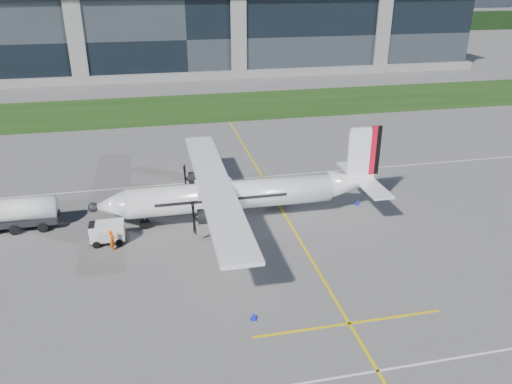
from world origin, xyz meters
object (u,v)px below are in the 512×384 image
Objects in this scene: baggage_tug at (107,233)px; safety_cone_stbdwing at (205,165)px; turboprop_aircraft at (241,179)px; safety_cone_tail at (357,202)px; ground_crew_person at (112,239)px; safety_cone_nose_port at (95,235)px; safety_cone_fwd at (90,235)px; fuel_tanker_truck at (7,215)px; safety_cone_portwing at (254,316)px; safety_cone_nose_stbd at (103,221)px.

safety_cone_stbdwing is at bearing 57.50° from baggage_tug.
turboprop_aircraft is 50.57× the size of safety_cone_tail.
safety_cone_tail is (21.42, 3.68, -0.72)m from ground_crew_person.
safety_cone_nose_port is at bearing -176.43° from safety_cone_tail.
turboprop_aircraft reaches higher than safety_cone_fwd.
fuel_tanker_truck is at bearing 177.11° from safety_cone_tail.
baggage_tug reaches higher than safety_cone_fwd.
turboprop_aircraft is 13.94m from safety_cone_portwing.
turboprop_aircraft is 12.96m from safety_cone_fwd.
safety_cone_portwing and safety_cone_nose_port have the same top height.
safety_cone_nose_stbd is at bearing 101.01° from baggage_tug.
safety_cone_nose_stbd and safety_cone_portwing have the same top height.
safety_cone_tail is 1.00× the size of safety_cone_portwing.
safety_cone_portwing is at bearing -97.44° from turboprop_aircraft.
safety_cone_nose_port is at bearing 45.75° from ground_crew_person.
turboprop_aircraft is 50.57× the size of safety_cone_portwing.
safety_cone_stbdwing is (0.15, 26.45, 0.00)m from safety_cone_portwing.
safety_cone_nose_port is at bearing -176.44° from turboprop_aircraft.
safety_cone_tail is (29.92, -1.51, -1.09)m from fuel_tanker_truck.
fuel_tanker_truck is 23.31m from safety_cone_portwing.
safety_cone_fwd is at bearing 51.14° from ground_crew_person.
safety_cone_stbdwing is 17.53m from safety_cone_fwd.
turboprop_aircraft is at bearing 3.56° from safety_cone_nose_port.
safety_cone_nose_stbd is at bearing 24.90° from ground_crew_person.
safety_cone_nose_stbd is (-11.63, 1.63, -3.54)m from turboprop_aircraft.
safety_cone_tail is 22.97m from safety_cone_nose_port.
safety_cone_nose_port is at bearing -9.49° from safety_cone_fwd.
safety_cone_nose_port is (-12.07, -0.75, -3.54)m from turboprop_aircraft.
safety_cone_portwing is at bearing -131.90° from safety_cone_tail.
safety_cone_nose_port is (-22.93, -1.43, 0.00)m from safety_cone_tail.
ground_crew_person is at bearing -119.16° from safety_cone_stbdwing.
safety_cone_fwd is at bearing -176.65° from safety_cone_tail.
fuel_tanker_truck reaches higher than safety_cone_nose_stbd.
safety_cone_stbdwing is (-12.45, 12.40, 0.00)m from safety_cone_tail.
fuel_tanker_truck is at bearing 70.48° from ground_crew_person.
safety_cone_tail is 17.57m from safety_cone_stbdwing.
safety_cone_stbdwing is at bearing 51.72° from safety_cone_fwd.
ground_crew_person reaches higher than baggage_tug.
safety_cone_nose_port is (-10.32, 12.62, 0.00)m from safety_cone_portwing.
ground_crew_person is (0.43, -1.33, 0.13)m from baggage_tug.
safety_cone_portwing is 26.45m from safety_cone_stbdwing.
safety_cone_tail is at bearing -44.88° from safety_cone_stbdwing.
safety_cone_nose_stbd is 1.00× the size of safety_cone_portwing.
ground_crew_person reaches higher than safety_cone_tail.
fuel_tanker_truck is at bearing 157.19° from safety_cone_nose_port.
safety_cone_fwd is at bearing 170.51° from safety_cone_nose_port.
turboprop_aircraft is at bearing -176.43° from safety_cone_tail.
safety_cone_tail is (22.49, -0.95, 0.00)m from safety_cone_nose_stbd.
safety_cone_portwing is 1.00× the size of safety_cone_stbdwing.
safety_cone_nose_stbd and safety_cone_fwd have the same top height.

